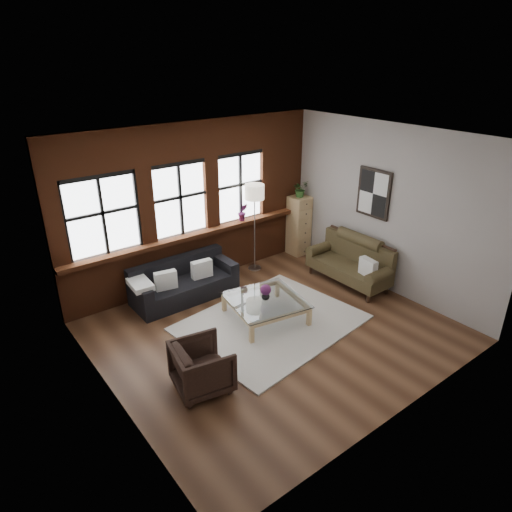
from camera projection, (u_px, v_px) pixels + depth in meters
floor at (273, 330)px, 7.76m from camera, size 5.50×5.50×0.00m
ceiling at (276, 140)px, 6.44m from camera, size 5.50×5.50×0.00m
wall_back at (193, 204)px, 8.90m from camera, size 5.50×0.00×5.50m
wall_front at (412, 311)px, 5.30m from camera, size 5.50×0.00×5.50m
wall_left at (102, 298)px, 5.57m from camera, size 0.00×5.00×5.00m
wall_right at (386, 209)px, 8.63m from camera, size 0.00×5.00×5.00m
brick_backwall at (194, 205)px, 8.86m from camera, size 5.50×0.12×3.20m
sill_ledge at (198, 233)px, 9.03m from camera, size 5.50×0.30×0.08m
window_left at (102, 217)px, 7.81m from camera, size 1.38×0.10×1.50m
window_mid at (180, 201)px, 8.64m from camera, size 1.38×0.10×1.50m
window_right at (240, 188)px, 9.42m from camera, size 1.38×0.10×1.50m
wall_poster at (374, 193)px, 8.72m from camera, size 0.05×0.74×0.94m
shag_rug at (271, 323)px, 7.95m from camera, size 3.17×2.62×0.03m
dark_sofa at (184, 281)px, 8.64m from camera, size 2.00×0.81×0.72m
pillow_a at (166, 280)px, 8.26m from camera, size 0.42×0.21×0.34m
pillow_b at (202, 269)px, 8.68m from camera, size 0.41×0.18×0.34m
vintage_settee at (349, 262)px, 9.14m from camera, size 0.80×1.80×0.96m
pillow_settee at (368, 267)px, 8.65m from camera, size 0.19×0.40×0.34m
armchair at (202, 367)px, 6.32m from camera, size 0.90×0.88×0.70m
coffee_table at (265, 309)px, 8.02m from camera, size 1.42×1.42×0.41m
vase at (266, 296)px, 7.90m from camera, size 0.17×0.17×0.15m
flowers at (266, 290)px, 7.85m from camera, size 0.19×0.19×0.19m
drawer_chest at (299, 225)px, 10.44m from camera, size 0.42×0.42×1.37m
potted_plant_top at (300, 189)px, 10.08m from camera, size 0.34×0.30×0.37m
floor_lamp at (255, 225)px, 9.53m from camera, size 0.40×0.40×2.03m
sill_plant at (243, 212)px, 9.51m from camera, size 0.25×0.23×0.38m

